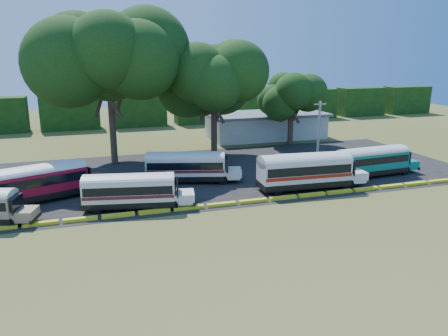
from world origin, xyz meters
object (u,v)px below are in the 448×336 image
object	(u,v)px
bus_red	(40,180)
bus_teal	(374,159)
tree_west	(108,59)
bus_cream_west	(132,189)
bus_white_red	(306,169)

from	to	relation	value
bus_red	bus_teal	distance (m)	34.45
bus_red	tree_west	size ratio (longest dim) A/B	0.61
bus_cream_west	bus_white_red	size ratio (longest dim) A/B	0.87
bus_cream_west	tree_west	size ratio (longest dim) A/B	0.56
bus_cream_west	bus_white_red	world-z (taller)	bus_white_red
tree_west	bus_cream_west	bearing A→B (deg)	-88.98
bus_cream_west	bus_white_red	distance (m)	17.13
bus_red	tree_west	bearing A→B (deg)	38.83
bus_red	bus_cream_west	distance (m)	9.06
bus_cream_west	tree_west	xyz separation A→B (m)	(-0.31, 17.34, 10.80)
bus_red	bus_white_red	bearing A→B (deg)	-30.33
bus_cream_west	bus_teal	xyz separation A→B (m)	(26.61, 2.61, 0.10)
tree_west	bus_teal	bearing A→B (deg)	-28.68
bus_cream_west	bus_teal	size ratio (longest dim) A/B	0.97
bus_white_red	bus_teal	size ratio (longest dim) A/B	1.12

